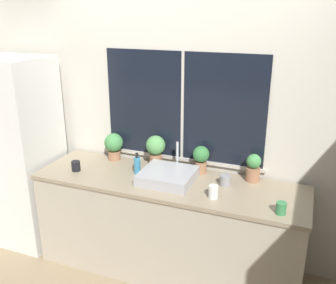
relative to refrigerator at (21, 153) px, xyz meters
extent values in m
cube|color=beige|center=(1.54, 0.43, 0.42)|extent=(8.00, 0.06, 2.70)
cube|color=black|center=(1.54, 0.40, 0.52)|extent=(1.48, 0.01, 0.97)
cube|color=#BCB7AD|center=(1.54, 0.39, 0.52)|extent=(0.02, 0.01, 0.97)
cube|color=#BCB7AD|center=(1.54, 0.39, 0.02)|extent=(1.54, 0.04, 0.03)
cube|color=beige|center=(-0.60, 1.20, 0.42)|extent=(0.06, 7.00, 2.70)
cube|color=#B2A893|center=(1.54, 0.03, -0.51)|extent=(2.31, 0.66, 0.85)
cube|color=gray|center=(1.54, 0.03, -0.06)|extent=(2.34, 0.68, 0.03)
cube|color=silver|center=(0.00, 0.00, 0.00)|extent=(0.64, 0.61, 1.86)
cube|color=#ADADB2|center=(1.54, 0.03, 0.00)|extent=(0.44, 0.42, 0.09)
cylinder|color=#B7B7BC|center=(1.54, 0.27, -0.03)|extent=(0.04, 0.04, 0.03)
cylinder|color=#B7B7BC|center=(1.54, 0.27, 0.11)|extent=(0.02, 0.02, 0.24)
cylinder|color=#9E6B4C|center=(0.88, 0.29, 0.00)|extent=(0.12, 0.12, 0.08)
sphere|color=#478E4C|center=(0.88, 0.29, 0.13)|extent=(0.18, 0.18, 0.18)
cylinder|color=#9E6B4C|center=(1.32, 0.29, 0.01)|extent=(0.12, 0.12, 0.11)
sphere|color=#569951|center=(1.32, 0.29, 0.16)|extent=(0.18, 0.18, 0.18)
cylinder|color=#9E6B4C|center=(1.75, 0.29, 0.01)|extent=(0.11, 0.11, 0.10)
sphere|color=#387A3D|center=(1.75, 0.29, 0.13)|extent=(0.15, 0.15, 0.15)
cylinder|color=#9E6B4C|center=(2.21, 0.29, 0.02)|extent=(0.12, 0.12, 0.12)
sphere|color=#478E4C|center=(2.21, 0.29, 0.14)|extent=(0.12, 0.12, 0.12)
cylinder|color=teal|center=(1.23, 0.07, 0.03)|extent=(0.06, 0.06, 0.15)
cylinder|color=black|center=(1.23, 0.07, 0.13)|extent=(0.03, 0.03, 0.04)
cylinder|color=white|center=(1.98, -0.13, 0.01)|extent=(0.08, 0.08, 0.10)
cylinder|color=gray|center=(2.01, 0.12, 0.00)|extent=(0.09, 0.09, 0.09)
cylinder|color=#38844C|center=(2.49, -0.19, 0.00)|extent=(0.07, 0.07, 0.09)
cylinder|color=black|center=(0.69, -0.08, 0.00)|extent=(0.08, 0.08, 0.09)
camera|label=1|loc=(2.59, -2.66, 1.34)|focal=40.00mm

